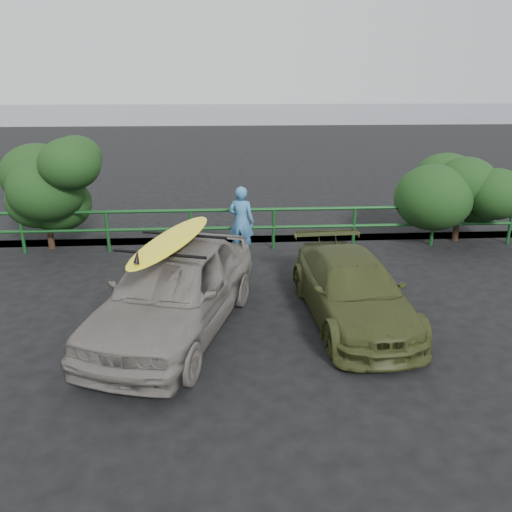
% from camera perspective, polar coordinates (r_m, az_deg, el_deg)
% --- Properties ---
extents(ground, '(80.00, 80.00, 0.00)m').
position_cam_1_polar(ground, '(7.75, -1.90, -11.18)').
color(ground, black).
extents(ocean, '(200.00, 200.00, 0.00)m').
position_cam_1_polar(ocean, '(66.78, -3.63, 16.10)').
color(ocean, slate).
rests_on(ocean, ground).
extents(guardrail, '(14.00, 0.08, 1.04)m').
position_cam_1_polar(guardrail, '(12.16, -2.69, 3.09)').
color(guardrail, '#14481C').
rests_on(guardrail, ground).
extents(shrub_left, '(3.20, 2.40, 2.59)m').
position_cam_1_polar(shrub_left, '(13.19, -24.24, 6.17)').
color(shrub_left, '#193B15').
rests_on(shrub_left, ground).
extents(shrub_right, '(3.20, 2.40, 2.13)m').
position_cam_1_polar(shrub_right, '(13.53, 19.04, 6.12)').
color(shrub_right, '#193B15').
rests_on(shrub_right, ground).
extents(sedan, '(3.00, 4.70, 1.49)m').
position_cam_1_polar(sedan, '(8.23, -9.25, -3.71)').
color(sedan, slate).
rests_on(sedan, ground).
extents(olive_vehicle, '(1.78, 3.89, 1.10)m').
position_cam_1_polar(olive_vehicle, '(8.75, 10.93, -3.76)').
color(olive_vehicle, '#383F1B').
rests_on(olive_vehicle, ground).
extents(man, '(0.70, 0.57, 1.66)m').
position_cam_1_polar(man, '(11.66, -1.68, 3.97)').
color(man, teal).
rests_on(man, ground).
extents(roof_rack, '(1.73, 1.44, 0.05)m').
position_cam_1_polar(roof_rack, '(7.97, -9.55, 1.38)').
color(roof_rack, black).
rests_on(roof_rack, sedan).
extents(surfboard, '(1.43, 2.91, 0.08)m').
position_cam_1_polar(surfboard, '(7.95, -9.58, 1.84)').
color(surfboard, yellow).
rests_on(surfboard, roof_rack).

